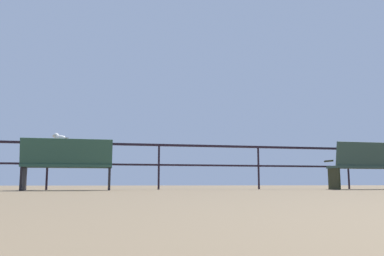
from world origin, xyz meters
The scene contains 4 objects.
pier_railing centered at (0.00, 9.27, 0.73)m, with size 25.13×0.05×0.98m.
bench_near_left centered at (-2.96, 8.40, 0.51)m, with size 1.62×0.70×0.94m.
bench_near_right centered at (3.38, 8.40, 0.56)m, with size 1.73×0.63×1.01m.
seagull_on_rail centered at (-3.21, 9.28, 1.06)m, with size 0.36×0.26×0.18m.
Camera 1 is at (-2.32, 0.56, 0.12)m, focal length 37.98 mm.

